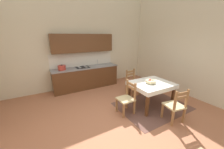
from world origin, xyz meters
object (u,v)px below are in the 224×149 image
Objects in this scene: dining_chair_camera_side at (175,106)px; dining_chair_tv_side at (127,98)px; kitchen_cabinetry at (85,68)px; fruit_bowl at (151,81)px; dining_table at (151,87)px; dining_chair_kitchen_side at (133,83)px.

dining_chair_camera_side is 1.00× the size of dining_chair_tv_side.
dining_chair_camera_side is (1.21, -3.34, -0.41)m from kitchen_cabinetry.
dining_chair_tv_side reaches higher than fruit_bowl.
dining_chair_tv_side is (-0.90, 0.02, -0.18)m from dining_table.
dining_chair_camera_side is 0.97m from fruit_bowl.
dining_table is at bearing -1.56° from dining_chair_tv_side.
dining_table is 1.34× the size of dining_chair_kitchen_side.
fruit_bowl is at bearing -170.03° from dining_table.
dining_table is 0.20m from fruit_bowl.
kitchen_cabinetry is at bearing 116.55° from fruit_bowl.
kitchen_cabinetry is 2.88× the size of dining_chair_kitchen_side.
dining_chair_camera_side is at bearing -94.91° from dining_table.
dining_chair_camera_side is 1.25m from dining_chair_tv_side.
kitchen_cabinetry is at bearing 109.83° from dining_chair_camera_side.
kitchen_cabinetry reaches higher than fruit_bowl.
dining_chair_tv_side is at bearing -81.05° from kitchen_cabinetry.
kitchen_cabinetry is 2.88× the size of dining_chair_camera_side.
dining_chair_kitchen_side is at bearing 86.72° from dining_chair_camera_side.
kitchen_cabinetry is 3.58m from dining_chair_camera_side.
dining_chair_camera_side is 1.00× the size of dining_chair_kitchen_side.
dining_chair_camera_side is 3.10× the size of fruit_bowl.
dining_chair_camera_side reaches higher than fruit_bowl.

